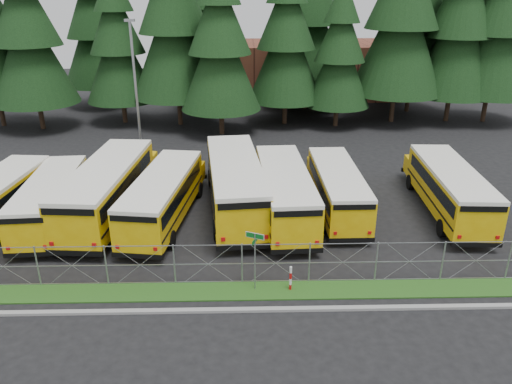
# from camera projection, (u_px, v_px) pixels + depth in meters

# --- Properties ---
(ground) EXTENTS (120.00, 120.00, 0.00)m
(ground) POSITION_uv_depth(u_px,v_px,m) (264.00, 271.00, 23.46)
(ground) COLOR black
(ground) RESTS_ON ground
(curb) EXTENTS (50.00, 0.25, 0.12)m
(curb) POSITION_uv_depth(u_px,v_px,m) (266.00, 310.00, 20.58)
(curb) COLOR gray
(curb) RESTS_ON ground
(grass_verge) EXTENTS (50.00, 1.40, 0.06)m
(grass_verge) POSITION_uv_depth(u_px,v_px,m) (265.00, 291.00, 21.88)
(grass_verge) COLOR #214B15
(grass_verge) RESTS_ON ground
(chainlink_fence) EXTENTS (44.00, 0.10, 2.00)m
(chainlink_fence) POSITION_uv_depth(u_px,v_px,m) (265.00, 263.00, 22.15)
(chainlink_fence) COLOR #94969C
(chainlink_fence) RESTS_ON ground
(brick_building) EXTENTS (22.00, 10.00, 6.00)m
(brick_building) POSITION_uv_depth(u_px,v_px,m) (301.00, 69.00, 59.27)
(brick_building) COLOR brown
(brick_building) RESTS_ON ground
(bus_1) EXTENTS (3.02, 10.14, 2.62)m
(bus_1) POSITION_uv_depth(u_px,v_px,m) (53.00, 200.00, 27.75)
(bus_1) COLOR #D69E06
(bus_1) RESTS_ON ground
(bus_2) EXTENTS (3.81, 12.24, 3.16)m
(bus_2) POSITION_uv_depth(u_px,v_px,m) (110.00, 190.00, 28.50)
(bus_2) COLOR #D69E06
(bus_2) RESTS_ON ground
(bus_3) EXTENTS (3.98, 11.03, 2.83)m
(bus_3) POSITION_uv_depth(u_px,v_px,m) (165.00, 198.00, 27.87)
(bus_3) COLOR #D69E06
(bus_3) RESTS_ON ground
(bus_4) EXTENTS (4.08, 12.47, 3.21)m
(bus_4) POSITION_uv_depth(u_px,v_px,m) (235.00, 185.00, 29.09)
(bus_4) COLOR #D69E06
(bus_4) RESTS_ON ground
(bus_5) EXTENTS (3.19, 11.24, 2.92)m
(bus_5) POSITION_uv_depth(u_px,v_px,m) (284.00, 193.00, 28.40)
(bus_5) COLOR #D69E06
(bus_5) RESTS_ON ground
(bus_6) EXTENTS (2.47, 10.18, 2.66)m
(bus_6) POSITION_uv_depth(u_px,v_px,m) (336.00, 189.00, 29.17)
(bus_6) COLOR #D69E06
(bus_6) RESTS_ON ground
(bus_east) EXTENTS (3.16, 10.95, 2.84)m
(bus_east) POSITION_uv_depth(u_px,v_px,m) (447.00, 190.00, 28.90)
(bus_east) COLOR #D69E06
(bus_east) RESTS_ON ground
(street_sign) EXTENTS (0.77, 0.51, 2.81)m
(street_sign) POSITION_uv_depth(u_px,v_px,m) (255.00, 249.00, 21.23)
(street_sign) COLOR #94969C
(street_sign) RESTS_ON ground
(striped_bollard) EXTENTS (0.11, 0.11, 1.20)m
(striped_bollard) POSITION_uv_depth(u_px,v_px,m) (291.00, 279.00, 21.74)
(striped_bollard) COLOR #B20C0C
(striped_bollard) RESTS_ON ground
(light_standard) EXTENTS (0.70, 0.35, 10.14)m
(light_standard) POSITION_uv_depth(u_px,v_px,m) (136.00, 85.00, 36.80)
(light_standard) COLOR #94969C
(light_standard) RESTS_ON ground
(conifer_1) EXTENTS (7.43, 7.43, 16.44)m
(conifer_1) POSITION_uv_depth(u_px,v_px,m) (28.00, 36.00, 43.02)
(conifer_1) COLOR black
(conifer_1) RESTS_ON ground
(conifer_2) EXTENTS (6.51, 6.51, 14.39)m
(conifer_2) POSITION_uv_depth(u_px,v_px,m) (117.00, 45.00, 45.50)
(conifer_2) COLOR black
(conifer_2) RESTS_ON ground
(conifer_3) EXTENTS (8.33, 8.33, 18.42)m
(conifer_3) POSITION_uv_depth(u_px,v_px,m) (175.00, 23.00, 44.02)
(conifer_3) COLOR black
(conifer_3) RESTS_ON ground
(conifer_4) EXTENTS (6.95, 6.95, 15.37)m
(conifer_4) POSITION_uv_depth(u_px,v_px,m) (220.00, 45.00, 41.67)
(conifer_4) COLOR black
(conifer_4) RESTS_ON ground
(conifer_5) EXTENTS (6.95, 6.95, 15.37)m
(conifer_5) POSITION_uv_depth(u_px,v_px,m) (286.00, 40.00, 44.91)
(conifer_5) COLOR black
(conifer_5) RESTS_ON ground
(conifer_6) EXTENTS (5.95, 5.95, 13.15)m
(conifer_6) POSITION_uv_depth(u_px,v_px,m) (340.00, 54.00, 44.58)
(conifer_6) COLOR black
(conifer_6) RESTS_ON ground
(conifer_7) EXTENTS (8.63, 8.63, 19.07)m
(conifer_7) POSITION_uv_depth(u_px,v_px,m) (402.00, 18.00, 44.87)
(conifer_7) COLOR black
(conifer_7) RESTS_ON ground
(conifer_8) EXTENTS (7.86, 7.86, 17.38)m
(conifer_8) POSITION_uv_depth(u_px,v_px,m) (460.00, 28.00, 45.43)
(conifer_8) COLOR black
(conifer_8) RESTS_ON ground
(conifer_9) EXTENTS (8.09, 8.09, 17.89)m
(conifer_9) POSITION_uv_depth(u_px,v_px,m) (500.00, 25.00, 45.18)
(conifer_9) COLOR black
(conifer_9) RESTS_ON ground
(conifer_10) EXTENTS (7.19, 7.19, 15.91)m
(conifer_10) POSITION_uv_depth(u_px,v_px,m) (94.00, 30.00, 51.46)
(conifer_10) COLOR black
(conifer_10) RESTS_ON ground
(conifer_11) EXTENTS (6.46, 6.46, 14.28)m
(conifer_11) POSITION_uv_depth(u_px,v_px,m) (203.00, 40.00, 50.49)
(conifer_11) COLOR black
(conifer_11) RESTS_ON ground
(conifer_12) EXTENTS (8.61, 8.61, 19.04)m
(conifer_12) POSITION_uv_depth(u_px,v_px,m) (308.00, 15.00, 49.80)
(conifer_12) COLOR black
(conifer_12) RESTS_ON ground
(conifer_13) EXTENTS (8.64, 8.64, 19.11)m
(conifer_13) POSITION_uv_depth(u_px,v_px,m) (418.00, 15.00, 48.69)
(conifer_13) COLOR black
(conifer_13) RESTS_ON ground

